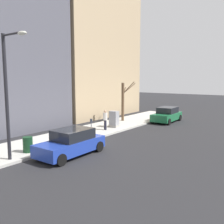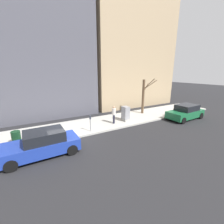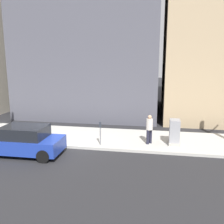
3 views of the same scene
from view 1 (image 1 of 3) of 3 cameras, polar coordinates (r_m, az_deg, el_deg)
The scene contains 11 objects.
ground_plane at distance 16.94m, azimuth -7.94°, elevation -7.56°, with size 120.00×120.00×0.00m, color #232326.
sidewalk at distance 18.33m, azimuth -12.47°, elevation -6.25°, with size 4.00×36.00×0.15m, color #B2AFA8.
parked_car_green at distance 26.21m, azimuth 12.43°, elevation -0.63°, with size 2.04×4.26×1.52m.
parked_car_blue at distance 14.69m, azimuth -9.29°, elevation -6.98°, with size 1.96×4.22×1.52m.
parking_meter at distance 18.42m, azimuth -4.75°, elevation -3.15°, with size 0.14×0.10×1.35m.
utility_box at distance 22.10m, azimuth 0.47°, elevation -1.67°, with size 0.83×0.61×1.43m.
streetlamp at distance 13.73m, azimuth -22.52°, elevation 5.39°, with size 1.97×0.32×6.50m.
bare_tree at distance 25.41m, azimuth 2.58°, elevation 2.60°, with size 1.32×1.49×4.00m.
trash_bin at distance 15.47m, azimuth -18.69°, elevation -7.06°, with size 0.56×0.56×0.90m, color #14381E.
pedestrian_near_meter at distance 20.91m, azimuth -1.56°, elevation -1.54°, with size 0.36×0.36×1.66m.
office_tower_left at distance 33.37m, azimuth -8.78°, elevation 18.39°, with size 12.22×12.22×21.41m, color tan.
Camera 1 is at (-11.43, 11.70, 4.41)m, focal length 40.00 mm.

